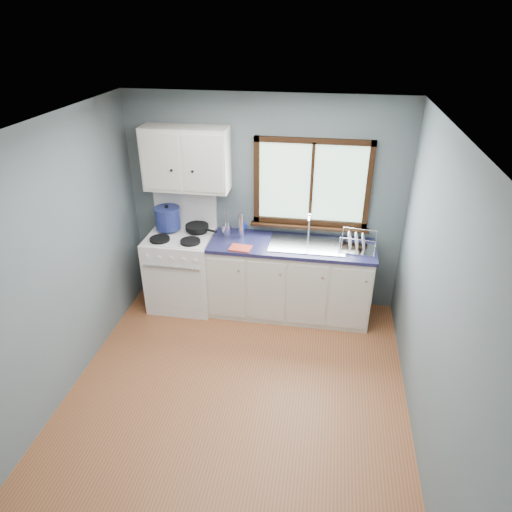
% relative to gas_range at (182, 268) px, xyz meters
% --- Properties ---
extents(floor, '(3.20, 3.60, 0.02)m').
position_rel_gas_range_xyz_m(floor, '(0.95, -1.47, -0.50)').
color(floor, '#985631').
rests_on(floor, ground).
extents(ceiling, '(3.20, 3.60, 0.02)m').
position_rel_gas_range_xyz_m(ceiling, '(0.95, -1.47, 2.02)').
color(ceiling, white).
rests_on(ceiling, wall_back).
extents(wall_back, '(3.20, 0.02, 2.50)m').
position_rel_gas_range_xyz_m(wall_back, '(0.95, 0.34, 0.76)').
color(wall_back, slate).
rests_on(wall_back, ground).
extents(wall_front, '(3.20, 0.02, 2.50)m').
position_rel_gas_range_xyz_m(wall_front, '(0.95, -3.28, 0.76)').
color(wall_front, slate).
rests_on(wall_front, ground).
extents(wall_left, '(0.02, 3.60, 2.50)m').
position_rel_gas_range_xyz_m(wall_left, '(-0.66, -1.47, 0.76)').
color(wall_left, slate).
rests_on(wall_left, ground).
extents(wall_right, '(0.02, 3.60, 2.50)m').
position_rel_gas_range_xyz_m(wall_right, '(2.56, -1.47, 0.76)').
color(wall_right, slate).
rests_on(wall_right, ground).
extents(gas_range, '(0.76, 0.69, 1.36)m').
position_rel_gas_range_xyz_m(gas_range, '(0.00, 0.00, 0.00)').
color(gas_range, white).
rests_on(gas_range, floor).
extents(base_cabinets, '(1.85, 0.60, 0.88)m').
position_rel_gas_range_xyz_m(base_cabinets, '(1.31, 0.02, -0.08)').
color(base_cabinets, silver).
rests_on(base_cabinets, floor).
extents(countertop, '(1.89, 0.64, 0.04)m').
position_rel_gas_range_xyz_m(countertop, '(1.31, 0.02, 0.41)').
color(countertop, '#171739').
rests_on(countertop, base_cabinets).
extents(sink, '(0.84, 0.46, 0.44)m').
position_rel_gas_range_xyz_m(sink, '(1.49, 0.02, 0.37)').
color(sink, silver).
rests_on(sink, countertop).
extents(window, '(1.36, 0.10, 1.03)m').
position_rel_gas_range_xyz_m(window, '(1.48, 0.30, 0.98)').
color(window, '#9EC6A8').
rests_on(window, wall_back).
extents(upper_cabinets, '(0.95, 0.35, 0.70)m').
position_rel_gas_range_xyz_m(upper_cabinets, '(0.10, 0.15, 1.31)').
color(upper_cabinets, silver).
rests_on(upper_cabinets, wall_back).
extents(skillet, '(0.44, 0.35, 0.06)m').
position_rel_gas_range_xyz_m(skillet, '(0.18, 0.14, 0.49)').
color(skillet, black).
rests_on(skillet, gas_range).
extents(stockpot, '(0.36, 0.36, 0.30)m').
position_rel_gas_range_xyz_m(stockpot, '(-0.17, 0.12, 0.60)').
color(stockpot, navy).
rests_on(stockpot, gas_range).
extents(utensil_crock, '(0.12, 0.12, 0.35)m').
position_rel_gas_range_xyz_m(utensil_crock, '(0.54, 0.11, 0.50)').
color(utensil_crock, silver).
rests_on(utensil_crock, countertop).
extents(thermos, '(0.09, 0.09, 0.30)m').
position_rel_gas_range_xyz_m(thermos, '(0.71, 0.10, 0.58)').
color(thermos, silver).
rests_on(thermos, countertop).
extents(soap_bottle, '(0.11, 0.11, 0.25)m').
position_rel_gas_range_xyz_m(soap_bottle, '(0.70, 0.28, 0.55)').
color(soap_bottle, blue).
rests_on(soap_bottle, countertop).
extents(dish_towel, '(0.25, 0.19, 0.02)m').
position_rel_gas_range_xyz_m(dish_towel, '(0.76, -0.19, 0.43)').
color(dish_towel, '#C6402B').
rests_on(dish_towel, countertop).
extents(dish_rack, '(0.42, 0.34, 0.20)m').
position_rel_gas_range_xyz_m(dish_rack, '(2.03, 0.00, 0.48)').
color(dish_rack, silver).
rests_on(dish_rack, countertop).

